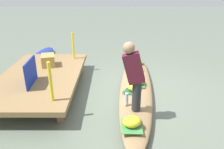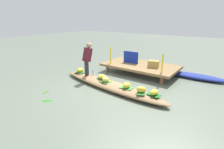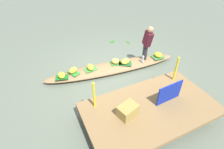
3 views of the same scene
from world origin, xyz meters
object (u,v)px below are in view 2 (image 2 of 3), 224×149
(water_bottle, at_px, (93,72))
(produce_crate, at_px, (153,64))
(banana_bunch_2, at_px, (105,79))
(banana_bunch_4, at_px, (154,92))
(moored_boat, at_px, (195,76))
(banana_bunch_3, at_px, (141,90))
(market_banner, at_px, (131,57))
(vendor_boat, at_px, (109,85))
(banana_bunch_0, at_px, (127,85))
(vendor_person, at_px, (87,57))
(banana_bunch_5, at_px, (102,77))
(banana_bunch_1, at_px, (80,70))

(water_bottle, relative_size, produce_crate, 0.54)
(banana_bunch_2, distance_m, banana_bunch_4, 1.82)
(moored_boat, xyz_separation_m, water_bottle, (-3.24, -2.59, 0.24))
(banana_bunch_3, bearing_deg, market_banner, 126.67)
(market_banner, bearing_deg, vendor_boat, -81.98)
(banana_bunch_2, xyz_separation_m, banana_bunch_4, (1.82, -0.02, -0.01))
(moored_boat, height_order, banana_bunch_0, banana_bunch_0)
(vendor_person, relative_size, produce_crate, 2.84)
(moored_boat, height_order, banana_bunch_5, banana_bunch_5)
(water_bottle, height_order, market_banner, market_banner)
(banana_bunch_0, xyz_separation_m, vendor_person, (-1.93, 0.26, 0.61))
(banana_bunch_2, xyz_separation_m, banana_bunch_3, (1.44, -0.10, 0.01))
(banana_bunch_0, height_order, produce_crate, produce_crate)
(banana_bunch_3, height_order, water_bottle, water_bottle)
(banana_bunch_1, bearing_deg, banana_bunch_5, -5.60)
(banana_bunch_1, xyz_separation_m, vendor_person, (0.52, -0.06, 0.62))
(banana_bunch_5, bearing_deg, banana_bunch_0, -9.15)
(vendor_boat, height_order, banana_bunch_0, banana_bunch_0)
(produce_crate, bearing_deg, banana_bunch_1, -140.52)
(vendor_boat, height_order, banana_bunch_4, banana_bunch_4)
(banana_bunch_1, distance_m, banana_bunch_3, 3.03)
(water_bottle, bearing_deg, vendor_person, -148.65)
(moored_boat, xyz_separation_m, produce_crate, (-1.55, -0.69, 0.43))
(banana_bunch_0, height_order, banana_bunch_2, same)
(vendor_boat, xyz_separation_m, banana_bunch_2, (-0.11, -0.04, 0.20))
(banana_bunch_0, distance_m, produce_crate, 2.27)
(produce_crate, bearing_deg, market_banner, 178.05)
(moored_boat, height_order, water_bottle, water_bottle)
(vendor_boat, bearing_deg, banana_bunch_3, -0.05)
(moored_boat, distance_m, banana_bunch_2, 3.75)
(banana_bunch_5, height_order, water_bottle, water_bottle)
(vendor_person, bearing_deg, banana_bunch_4, -4.84)
(water_bottle, bearing_deg, banana_bunch_0, -11.44)
(vendor_boat, xyz_separation_m, market_banner, (-0.44, 2.23, 0.54))
(banana_bunch_1, bearing_deg, banana_bunch_3, -7.18)
(banana_bunch_0, relative_size, produce_crate, 0.67)
(banana_bunch_2, bearing_deg, market_banner, 98.11)
(banana_bunch_4, bearing_deg, moored_boat, 79.77)
(banana_bunch_2, distance_m, produce_crate, 2.38)
(banana_bunch_2, height_order, banana_bunch_5, banana_bunch_2)
(vendor_person, distance_m, produce_crate, 2.75)
(banana_bunch_4, height_order, market_banner, market_banner)
(vendor_boat, xyz_separation_m, banana_bunch_5, (-0.41, 0.11, 0.20))
(vendor_boat, distance_m, banana_bunch_3, 1.35)
(banana_bunch_3, bearing_deg, vendor_person, 172.61)
(moored_boat, relative_size, banana_bunch_3, 8.08)
(moored_boat, relative_size, banana_bunch_2, 9.15)
(banana_bunch_5, xyz_separation_m, water_bottle, (-0.59, 0.17, 0.03))
(market_banner, bearing_deg, moored_boat, 10.54)
(banana_bunch_5, bearing_deg, vendor_boat, -15.84)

